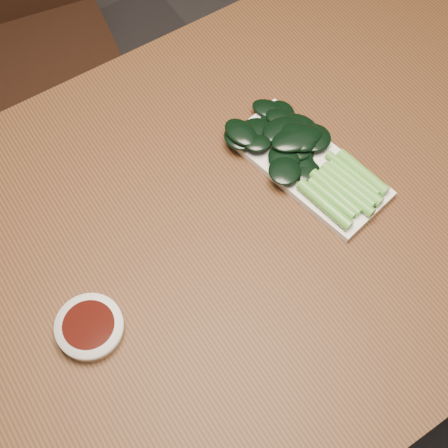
% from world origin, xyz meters
% --- Properties ---
extents(ground, '(6.00, 6.00, 0.00)m').
position_xyz_m(ground, '(0.00, 0.00, 0.00)').
color(ground, '#2F2C2C').
rests_on(ground, ground).
extents(table, '(1.40, 0.80, 0.75)m').
position_xyz_m(table, '(0.00, 0.00, 0.68)').
color(table, '#472914').
rests_on(table, ground).
extents(chair_far, '(0.52, 0.52, 0.89)m').
position_xyz_m(chair_far, '(-0.07, 0.82, 0.49)').
color(chair_far, black).
rests_on(chair_far, ground).
extents(sauce_bowl, '(0.09, 0.09, 0.02)m').
position_xyz_m(sauce_bowl, '(-0.25, -0.03, 0.76)').
color(sauce_bowl, silver).
rests_on(sauce_bowl, table).
extents(serving_plate, '(0.17, 0.28, 0.01)m').
position_xyz_m(serving_plate, '(0.17, 0.02, 0.76)').
color(serving_plate, silver).
rests_on(serving_plate, table).
extents(gai_lan, '(0.17, 0.29, 0.03)m').
position_xyz_m(gai_lan, '(0.16, 0.04, 0.78)').
color(gai_lan, '#569E36').
rests_on(gai_lan, serving_plate).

